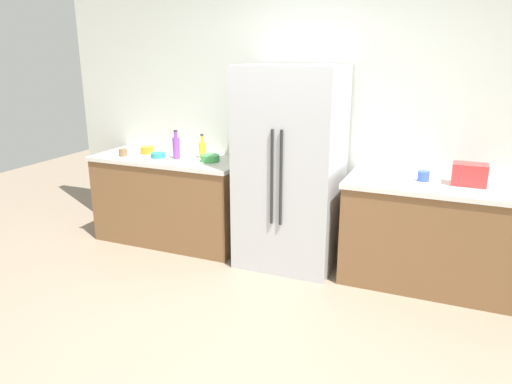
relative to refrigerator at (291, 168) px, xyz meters
The scene contains 14 objects.
ground_plane 1.73m from the refrigerator, 83.84° to the right, with size 11.07×11.07×0.00m, color gray.
kitchen_back_panel 0.72m from the refrigerator, 69.21° to the left, with size 5.54×0.10×2.93m, color silver.
counter_left 1.36m from the refrigerator, behind, with size 1.55×0.68×0.88m.
counter_right 1.34m from the refrigerator, ahead, with size 1.50×0.68×0.88m.
refrigerator is the anchor object (origin of this frame).
toaster 1.47m from the refrigerator, ahead, with size 0.26×0.17×0.17m, color red.
bottle_a 0.97m from the refrigerator, behind, with size 0.07×0.07×0.24m.
bottle_b 1.18m from the refrigerator, behind, with size 0.07×0.07×0.28m.
cup_a 1.74m from the refrigerator, behind, with size 0.08×0.08×0.07m, color brown.
cup_b 1.03m from the refrigerator, 12.70° to the left, with size 0.07×0.07×0.08m, color white.
cup_c 1.12m from the refrigerator, ahead, with size 0.09×0.09×0.08m, color blue.
bowl_a 1.37m from the refrigerator, behind, with size 0.14×0.14×0.05m, color teal.
bowl_b 1.59m from the refrigerator, behind, with size 0.15×0.15×0.07m, color orange.
bowl_c 0.82m from the refrigerator, behind, with size 0.18×0.18×0.06m, color green.
Camera 1 is at (1.19, -2.51, 1.93)m, focal length 33.92 mm.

